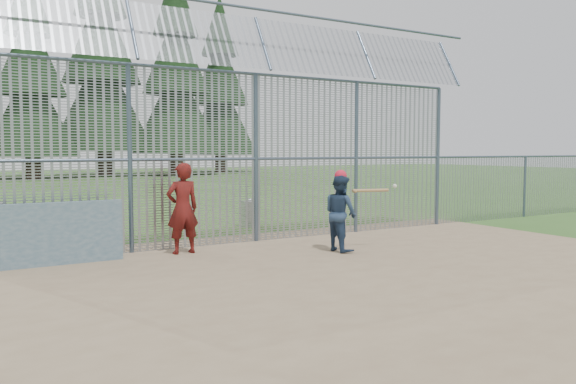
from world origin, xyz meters
TOP-DOWN VIEW (x-y plane):
  - ground at (0.00, 0.00)m, footprint 120.00×120.00m
  - dirt_infield at (0.00, -0.50)m, footprint 14.00×10.00m
  - dugout_wall at (-4.60, 2.90)m, footprint 2.50×0.12m
  - batter at (0.96, 1.39)m, footprint 0.65×0.82m
  - onlooker at (-2.09, 2.83)m, footprint 0.71×0.48m
  - bg_kid_seated at (2.75, 16.47)m, footprint 0.54×0.40m
  - batting_gear at (1.11, 1.35)m, footprint 1.38×0.56m
  - trash_can at (1.07, 5.95)m, footprint 0.56×0.56m
  - backstop_fence at (1.81, 3.43)m, footprint 20.09×0.81m
  - conifer_row at (1.93, 41.51)m, footprint 38.48×12.26m

SIDE VIEW (x-z plane):
  - ground at x=0.00m, z-range 0.00..0.00m
  - dirt_infield at x=0.00m, z-range 0.00..0.02m
  - trash_can at x=1.07m, z-range -0.03..0.79m
  - bg_kid_seated at x=2.75m, z-range 0.00..0.86m
  - dugout_wall at x=-4.60m, z-range 0.02..1.22m
  - batter at x=0.96m, z-range 0.02..1.67m
  - onlooker at x=-2.09m, z-range 0.02..1.94m
  - batting_gear at x=1.11m, z-range 1.33..1.84m
  - backstop_fence at x=1.81m, z-range -0.29..5.01m
  - conifer_row at x=1.93m, z-range 0.73..20.93m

